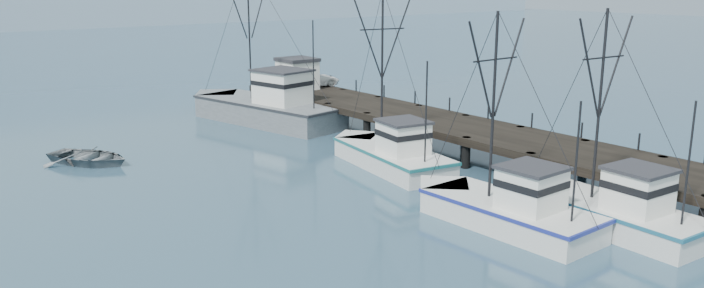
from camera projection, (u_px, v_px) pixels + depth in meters
name	position (u px, v px, depth m)	size (l,w,h in m)	color
ground	(469.00, 270.00, 28.19)	(400.00, 400.00, 0.00)	#2A475E
pier	(440.00, 124.00, 48.40)	(6.00, 44.00, 2.00)	black
trawler_near	(608.00, 211.00, 32.94)	(3.88, 10.47, 10.71)	silver
trawler_mid	(504.00, 209.00, 33.16)	(3.85, 10.56, 10.58)	silver
trawler_far	(390.00, 154.00, 43.51)	(5.02, 11.22, 11.42)	silver
work_vessel	(265.00, 107.00, 56.95)	(7.53, 16.28, 13.47)	slate
pier_shed	(297.00, 73.00, 61.21)	(3.00, 3.20, 2.80)	silver
pickup_truck	(314.00, 79.00, 62.95)	(2.22, 4.81, 1.34)	white
motorboat	(90.00, 163.00, 44.46)	(4.09, 5.72, 1.19)	slate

